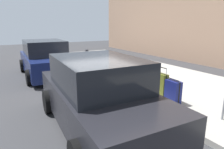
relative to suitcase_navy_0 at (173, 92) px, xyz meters
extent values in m
plane|color=#333335|center=(3.13, 0.79, -0.48)|extent=(40.00, 40.00, 0.00)
cube|color=#9E9B93|center=(3.13, -1.71, -0.41)|extent=(18.00, 5.00, 0.14)
cube|color=navy|center=(0.00, 0.00, 0.00)|extent=(0.49, 0.26, 0.68)
cube|color=black|center=(0.00, 0.00, 0.00)|extent=(0.49, 0.07, 0.69)
cylinder|color=gray|center=(-0.21, 0.01, 0.36)|extent=(0.02, 0.02, 0.04)
cylinder|color=gray|center=(0.21, -0.01, 0.36)|extent=(0.02, 0.02, 0.04)
cylinder|color=black|center=(0.00, 0.00, 0.38)|extent=(0.42, 0.04, 0.02)
cylinder|color=black|center=(-0.21, 0.01, -0.32)|extent=(0.04, 0.02, 0.04)
cylinder|color=black|center=(0.21, -0.01, -0.32)|extent=(0.04, 0.02, 0.04)
cube|color=#59601E|center=(0.54, -0.06, 0.04)|extent=(0.45, 0.21, 0.76)
cube|color=black|center=(0.54, -0.06, 0.04)|extent=(0.45, 0.05, 0.78)
cylinder|color=gray|center=(0.35, -0.05, 0.52)|extent=(0.02, 0.02, 0.20)
cylinder|color=gray|center=(0.73, -0.06, 0.52)|extent=(0.02, 0.02, 0.20)
cylinder|color=black|center=(0.54, -0.06, 0.62)|extent=(0.38, 0.04, 0.02)
cylinder|color=black|center=(0.35, -0.05, -0.32)|extent=(0.04, 0.02, 0.04)
cylinder|color=black|center=(0.74, -0.06, -0.32)|extent=(0.04, 0.02, 0.04)
cube|color=red|center=(1.08, -0.07, 0.01)|extent=(0.47, 0.29, 0.70)
cube|color=black|center=(1.08, -0.07, 0.01)|extent=(0.46, 0.08, 0.71)
cylinder|color=gray|center=(0.88, -0.06, 0.49)|extent=(0.02, 0.02, 0.28)
cylinder|color=gray|center=(1.27, -0.09, 0.49)|extent=(0.02, 0.02, 0.28)
cylinder|color=black|center=(1.08, -0.07, 0.63)|extent=(0.39, 0.06, 0.02)
cylinder|color=black|center=(0.88, -0.05, -0.32)|extent=(0.05, 0.02, 0.04)
cylinder|color=black|center=(1.28, -0.09, -0.32)|extent=(0.05, 0.02, 0.04)
cube|color=black|center=(1.59, -0.03, -0.07)|extent=(0.41, 0.21, 0.53)
cube|color=black|center=(1.59, -0.03, -0.07)|extent=(0.41, 0.07, 0.55)
cylinder|color=gray|center=(1.42, -0.02, 0.29)|extent=(0.02, 0.02, 0.19)
cylinder|color=gray|center=(1.76, -0.04, 0.29)|extent=(0.02, 0.02, 0.19)
cylinder|color=black|center=(1.59, -0.03, 0.39)|extent=(0.34, 0.05, 0.02)
cylinder|color=black|center=(1.42, -0.02, -0.32)|extent=(0.05, 0.02, 0.04)
cylinder|color=black|center=(1.76, -0.04, -0.32)|extent=(0.05, 0.02, 0.04)
cube|color=#0F606B|center=(2.06, -0.06, -0.02)|extent=(0.36, 0.19, 0.63)
cube|color=black|center=(2.06, -0.06, -0.02)|extent=(0.37, 0.04, 0.65)
cylinder|color=gray|center=(1.91, -0.06, 0.43)|extent=(0.02, 0.02, 0.28)
cylinder|color=gray|center=(2.21, -0.06, 0.43)|extent=(0.02, 0.02, 0.28)
cylinder|color=black|center=(2.06, -0.06, 0.57)|extent=(0.30, 0.03, 0.02)
cylinder|color=black|center=(1.90, -0.06, -0.32)|extent=(0.04, 0.02, 0.04)
cylinder|color=black|center=(2.21, -0.07, -0.32)|extent=(0.04, 0.02, 0.04)
cube|color=maroon|center=(2.50, -0.01, 0.03)|extent=(0.37, 0.21, 0.74)
cube|color=black|center=(2.50, -0.01, 0.03)|extent=(0.37, 0.05, 0.76)
cylinder|color=gray|center=(2.35, -0.01, 0.56)|extent=(0.02, 0.02, 0.31)
cylinder|color=gray|center=(2.65, 0.00, 0.56)|extent=(0.02, 0.02, 0.31)
cylinder|color=black|center=(2.50, -0.01, 0.71)|extent=(0.30, 0.04, 0.02)
cylinder|color=black|center=(2.35, -0.01, -0.32)|extent=(0.04, 0.02, 0.04)
cylinder|color=black|center=(2.66, 0.00, -0.32)|extent=(0.04, 0.02, 0.04)
cube|color=#9EA0A8|center=(3.02, -0.08, 0.04)|extent=(0.50, 0.27, 0.76)
cube|color=black|center=(3.02, -0.08, 0.04)|extent=(0.51, 0.07, 0.77)
cylinder|color=gray|center=(2.80, -0.07, 0.53)|extent=(0.02, 0.02, 0.23)
cylinder|color=gray|center=(3.24, -0.09, 0.53)|extent=(0.02, 0.02, 0.23)
cylinder|color=black|center=(3.02, -0.08, 0.65)|extent=(0.44, 0.04, 0.02)
cylinder|color=black|center=(2.80, -0.07, -0.32)|extent=(0.04, 0.02, 0.04)
cylinder|color=black|center=(3.24, -0.09, -0.32)|extent=(0.04, 0.02, 0.04)
cube|color=navy|center=(3.57, -0.05, -0.08)|extent=(0.46, 0.26, 0.53)
cube|color=black|center=(3.57, -0.05, -0.08)|extent=(0.45, 0.08, 0.54)
cylinder|color=gray|center=(3.38, -0.03, 0.21)|extent=(0.02, 0.02, 0.04)
cylinder|color=gray|center=(3.77, -0.07, 0.21)|extent=(0.02, 0.02, 0.04)
cylinder|color=black|center=(3.57, -0.05, 0.23)|extent=(0.38, 0.06, 0.02)
cylinder|color=black|center=(3.38, -0.03, -0.32)|extent=(0.05, 0.02, 0.04)
cylinder|color=black|center=(3.77, -0.07, -0.32)|extent=(0.05, 0.02, 0.04)
cube|color=#59601E|center=(4.08, 0.05, -0.04)|extent=(0.41, 0.25, 0.60)
cube|color=black|center=(4.08, 0.05, -0.04)|extent=(0.41, 0.06, 0.61)
cylinder|color=gray|center=(3.91, 0.04, 0.38)|extent=(0.02, 0.02, 0.24)
cylinder|color=gray|center=(4.25, 0.06, 0.38)|extent=(0.02, 0.02, 0.24)
cylinder|color=black|center=(4.08, 0.05, 0.50)|extent=(0.34, 0.04, 0.02)
cylinder|color=black|center=(3.91, 0.04, -0.32)|extent=(0.05, 0.02, 0.04)
cylinder|color=black|center=(4.26, 0.06, -0.32)|extent=(0.05, 0.02, 0.04)
cube|color=red|center=(4.61, 0.03, 0.02)|extent=(0.48, 0.22, 0.72)
cube|color=black|center=(4.61, 0.03, 0.02)|extent=(0.49, 0.05, 0.73)
cylinder|color=gray|center=(4.40, 0.03, 0.48)|extent=(0.02, 0.02, 0.20)
cylinder|color=gray|center=(4.82, 0.04, 0.48)|extent=(0.02, 0.02, 0.20)
cylinder|color=black|center=(4.61, 0.03, 0.57)|extent=(0.42, 0.04, 0.02)
cylinder|color=black|center=(4.39, 0.03, -0.32)|extent=(0.04, 0.02, 0.04)
cylinder|color=black|center=(4.82, 0.04, -0.32)|extent=(0.04, 0.02, 0.04)
cylinder|color=#99999E|center=(5.52, -0.03, -0.03)|extent=(0.20, 0.20, 0.62)
sphere|color=#99999E|center=(5.52, -0.03, 0.33)|extent=(0.21, 0.21, 0.21)
cylinder|color=#99999E|center=(5.67, -0.03, 0.00)|extent=(0.09, 0.10, 0.09)
cylinder|color=#99999E|center=(5.37, -0.03, 0.00)|extent=(0.09, 0.10, 0.09)
cylinder|color=#333338|center=(6.02, 0.12, 0.13)|extent=(0.16, 0.16, 0.94)
cube|color=black|center=(0.09, 2.36, 0.11)|extent=(4.41, 2.01, 0.82)
cube|color=black|center=(0.09, 2.36, 0.85)|extent=(2.32, 1.77, 0.67)
cylinder|color=black|center=(1.47, 3.22, -0.16)|extent=(0.65, 0.25, 0.64)
cylinder|color=black|center=(1.39, 1.38, -0.16)|extent=(0.65, 0.25, 0.64)
cylinder|color=black|center=(-1.29, 1.50, -0.16)|extent=(0.65, 0.25, 0.64)
cube|color=#141E4C|center=(5.78, 2.36, 0.11)|extent=(4.32, 1.90, 0.82)
cube|color=black|center=(5.78, 2.36, 0.85)|extent=(2.26, 1.72, 0.67)
cylinder|color=black|center=(7.12, 3.26, -0.16)|extent=(0.64, 0.23, 0.64)
cylinder|color=black|center=(7.09, 1.41, -0.16)|extent=(0.64, 0.23, 0.64)
cylinder|color=black|center=(4.47, 3.30, -0.16)|extent=(0.64, 0.23, 0.64)
cylinder|color=black|center=(4.43, 1.46, -0.16)|extent=(0.64, 0.23, 0.64)
camera|label=1|loc=(-3.78, 4.22, 1.89)|focal=31.52mm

